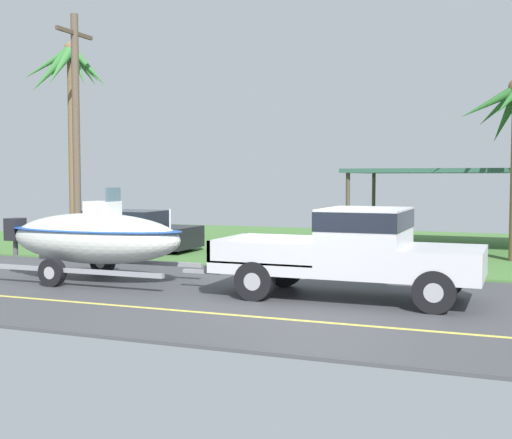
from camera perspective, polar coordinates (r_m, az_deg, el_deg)
name	(u,v)px	position (r m, az deg, el deg)	size (l,w,h in m)	color
ground	(389,256)	(21.77, 11.17, -3.08)	(36.00, 22.00, 0.11)	#424247
pickup_truck_towing	(364,249)	(13.92, 9.09, -2.46)	(5.64, 2.15, 1.87)	silver
boat_on_trailer	(94,238)	(16.60, -13.53, -1.51)	(5.86, 2.23, 2.26)	gray
parked_sedan_near	(129,231)	(23.00, -10.70, -1.00)	(4.59, 1.95, 1.38)	black
carport_awning	(469,172)	(24.24, 17.59, 3.82)	(7.94, 4.71, 2.78)	#4C4238
palm_tree_mid	(68,86)	(24.26, -15.58, 10.82)	(2.94, 3.14, 7.11)	brown
utility_pole	(76,131)	(22.41, -14.97, 7.26)	(0.24, 1.80, 7.65)	brown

